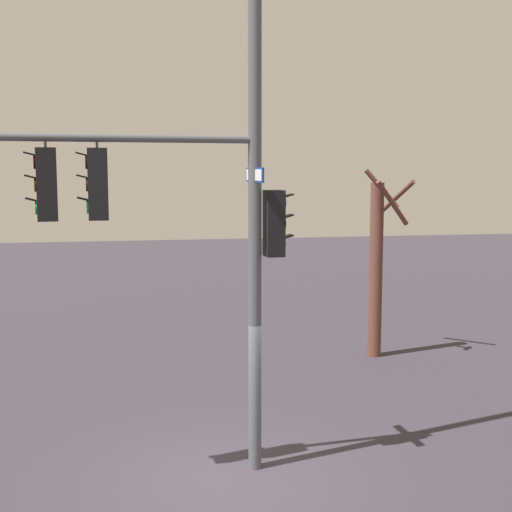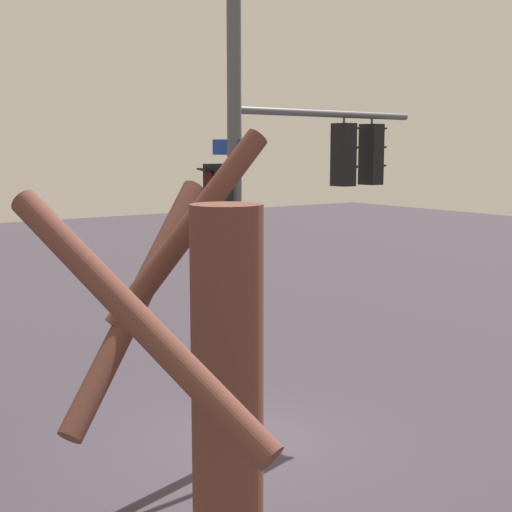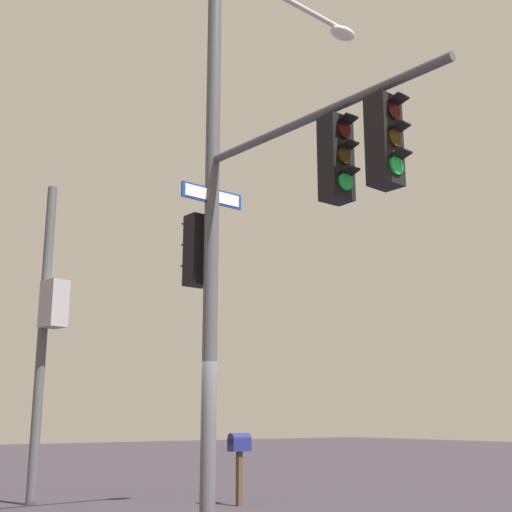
% 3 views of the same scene
% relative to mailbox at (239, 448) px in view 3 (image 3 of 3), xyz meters
% --- Properties ---
extents(main_signal_pole_assembly, '(4.89, 4.01, 9.65)m').
position_rel_mailbox_xyz_m(main_signal_pole_assembly, '(4.25, -2.64, 4.01)').
color(main_signal_pole_assembly, '#4C4F54').
rests_on(main_signal_pole_assembly, ground).
extents(secondary_pole_assembly, '(0.75, 0.52, 6.72)m').
position_rel_mailbox_xyz_m(secondary_pole_assembly, '(-2.44, -3.28, 2.55)').
color(secondary_pole_assembly, '#4C4F54').
rests_on(secondary_pole_assembly, ground).
extents(mailbox, '(0.24, 0.44, 1.41)m').
position_rel_mailbox_xyz_m(mailbox, '(0.00, 0.00, 0.00)').
color(mailbox, '#4C3823').
rests_on(mailbox, ground).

